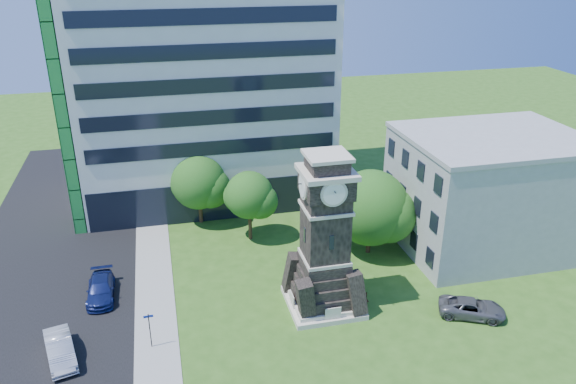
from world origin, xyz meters
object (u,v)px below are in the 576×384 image
object	(u,v)px
clock_tower	(325,244)
car_street_north	(101,289)
car_east_lot	(472,308)
street_sign	(150,327)
park_bench	(354,298)
car_street_mid	(60,349)

from	to	relation	value
clock_tower	car_street_north	size ratio (longest dim) A/B	2.47
car_street_north	car_east_lot	size ratio (longest dim) A/B	1.03
street_sign	park_bench	bearing A→B (deg)	3.19
car_street_north	street_sign	xyz separation A→B (m)	(3.70, -7.06, 0.97)
clock_tower	car_street_mid	bearing A→B (deg)	-174.29
park_bench	street_sign	world-z (taller)	street_sign
clock_tower	street_sign	bearing A→B (deg)	-170.92
clock_tower	park_bench	size ratio (longest dim) A/B	6.02
car_street_mid	car_east_lot	bearing A→B (deg)	-18.35
car_east_lot	street_sign	bearing A→B (deg)	110.27
car_street_mid	park_bench	distance (m)	21.04
park_bench	car_east_lot	bearing A→B (deg)	1.04
clock_tower	park_bench	xyz separation A→B (m)	(2.33, -0.47, -4.72)
clock_tower	car_street_north	world-z (taller)	clock_tower
clock_tower	car_street_mid	world-z (taller)	clock_tower
clock_tower	street_sign	world-z (taller)	clock_tower
car_east_lot	park_bench	bearing A→B (deg)	91.41
car_street_north	car_east_lot	distance (m)	28.25
car_street_north	car_east_lot	world-z (taller)	car_street_north
park_bench	clock_tower	bearing A→B (deg)	-166.84
clock_tower	street_sign	distance (m)	13.47
park_bench	street_sign	xyz separation A→B (m)	(-15.16, -1.58, 1.13)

